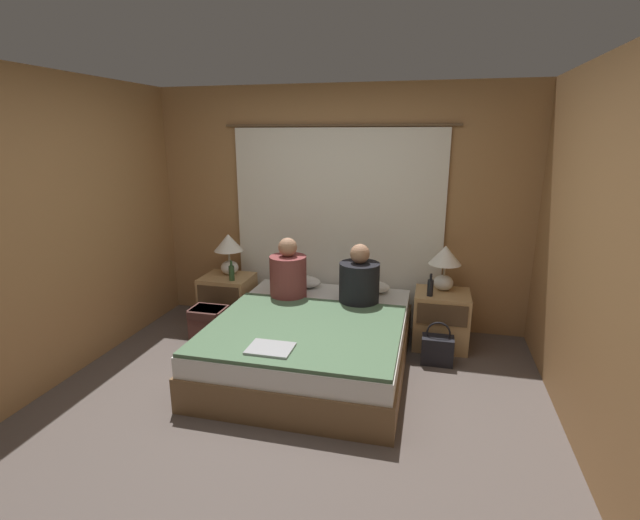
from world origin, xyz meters
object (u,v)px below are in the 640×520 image
object	(u,v)px
backpack_on_floor	(209,324)
beer_bottle_on_left_stand	(232,273)
pillow_right	(366,286)
laptop_on_bed	(270,348)
lamp_left	(229,248)
handbag_on_floor	(437,349)
nightstand_left	(228,300)
lamp_right	(445,261)
pillow_left	(298,281)
beer_bottle_on_right_stand	(430,287)
person_right_in_bed	(359,281)
nightstand_right	(441,319)
person_left_in_bed	(288,274)
bed	(312,342)

from	to	relation	value
backpack_on_floor	beer_bottle_on_left_stand	bearing A→B (deg)	76.89
pillow_right	laptop_on_bed	world-z (taller)	pillow_right
lamp_left	handbag_on_floor	size ratio (longest dim) A/B	1.11
nightstand_left	beer_bottle_on_left_stand	distance (m)	0.39
lamp_right	backpack_on_floor	size ratio (longest dim) A/B	1.18
lamp_left	pillow_left	size ratio (longest dim) A/B	0.91
beer_bottle_on_left_stand	pillow_left	bearing A→B (deg)	21.03
lamp_left	laptop_on_bed	xyz separation A→B (m)	(0.99, -1.49, -0.35)
beer_bottle_on_left_stand	lamp_right	bearing A→B (deg)	5.43
pillow_right	beer_bottle_on_right_stand	world-z (taller)	beer_bottle_on_right_stand
lamp_left	lamp_right	world-z (taller)	same
nightstand_left	handbag_on_floor	world-z (taller)	nightstand_left
pillow_left	person_right_in_bed	world-z (taller)	person_right_in_bed
person_right_in_bed	lamp_right	bearing A→B (deg)	21.69
nightstand_left	handbag_on_floor	xyz separation A→B (m)	(2.21, -0.39, -0.14)
nightstand_right	laptop_on_bed	bearing A→B (deg)	-131.40
nightstand_right	pillow_left	bearing A→B (deg)	175.00
pillow_right	laptop_on_bed	bearing A→B (deg)	-107.50
lamp_left	beer_bottle_on_left_stand	world-z (taller)	lamp_left
pillow_left	nightstand_right	bearing A→B (deg)	-5.00
pillow_right	backpack_on_floor	bearing A→B (deg)	-156.52
pillow_left	beer_bottle_on_right_stand	size ratio (longest dim) A/B	2.25
lamp_right	person_left_in_bed	xyz separation A→B (m)	(-1.47, -0.31, -0.14)
pillow_left	backpack_on_floor	distance (m)	1.01
laptop_on_bed	backpack_on_floor	distance (m)	1.35
nightstand_left	beer_bottle_on_left_stand	world-z (taller)	beer_bottle_on_left_stand
pillow_left	pillow_right	bearing A→B (deg)	0.00
lamp_right	pillow_left	world-z (taller)	lamp_right
nightstand_left	pillow_right	size ratio (longest dim) A/B	1.13
beer_bottle_on_left_stand	bed	bearing A→B (deg)	-29.16
nightstand_right	person_left_in_bed	xyz separation A→B (m)	(-1.47, -0.22, 0.42)
pillow_left	bed	bearing A→B (deg)	-65.98
beer_bottle_on_left_stand	nightstand_right	bearing A→B (deg)	3.19
lamp_left	person_left_in_bed	xyz separation A→B (m)	(0.76, -0.31, -0.14)
bed	nightstand_right	distance (m)	1.31
pillow_left	laptop_on_bed	world-z (taller)	pillow_left
person_left_in_bed	beer_bottle_on_left_stand	size ratio (longest dim) A/B	2.82
nightstand_left	lamp_left	xyz separation A→B (m)	(0.00, 0.08, 0.56)
bed	beer_bottle_on_left_stand	size ratio (longest dim) A/B	9.26
bed	pillow_left	distance (m)	0.93
bed	handbag_on_floor	world-z (taller)	bed
person_left_in_bed	beer_bottle_on_left_stand	xyz separation A→B (m)	(-0.65, 0.11, -0.06)
pillow_left	handbag_on_floor	size ratio (longest dim) A/B	1.21
nightstand_left	lamp_right	xyz separation A→B (m)	(2.23, 0.08, 0.56)
bed	laptop_on_bed	bearing A→B (deg)	-99.71
pillow_left	beer_bottle_on_right_stand	xyz separation A→B (m)	(1.36, -0.25, 0.12)
pillow_right	handbag_on_floor	distance (m)	0.97
lamp_right	beer_bottle_on_left_stand	size ratio (longest dim) A/B	2.07
person_left_in_bed	handbag_on_floor	world-z (taller)	person_left_in_bed
bed	pillow_left	size ratio (longest dim) A/B	4.09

